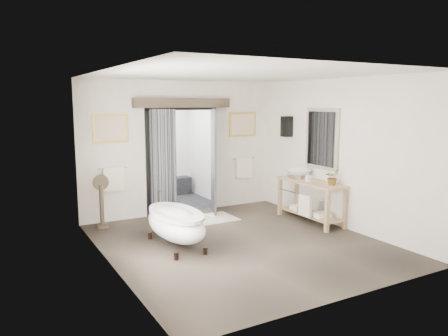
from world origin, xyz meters
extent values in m
plane|color=brown|center=(0.00, 0.00, 0.00)|extent=(5.00, 5.00, 0.00)
cube|color=silver|center=(0.00, -2.50, 1.45)|extent=(4.50, 0.02, 2.90)
cube|color=silver|center=(-2.25, 0.00, 1.45)|extent=(0.02, 5.00, 2.90)
cube|color=silver|center=(2.25, 0.00, 1.45)|extent=(0.02, 5.00, 2.90)
cube|color=silver|center=(-1.52, 2.50, 1.45)|extent=(1.45, 0.02, 2.90)
cube|color=silver|center=(1.52, 2.50, 1.45)|extent=(1.45, 0.02, 2.90)
cube|color=silver|center=(0.00, 2.50, 2.60)|extent=(1.60, 0.02, 0.60)
cube|color=silver|center=(0.00, 0.00, 2.90)|extent=(4.50, 5.00, 0.02)
cube|color=white|center=(-2.20, -0.60, 1.35)|extent=(0.02, 2.20, 2.70)
cube|color=gray|center=(2.23, 0.49, 1.70)|extent=(0.05, 0.95, 1.25)
cube|color=silver|center=(2.19, 0.49, 1.70)|extent=(0.01, 0.80, 1.10)
cube|color=black|center=(2.13, 1.55, 1.90)|extent=(0.20, 0.20, 0.45)
sphere|color=#FFCC8C|center=(2.13, 1.55, 1.90)|extent=(0.10, 0.10, 0.10)
cube|color=black|center=(0.00, 3.50, 0.01)|extent=(2.20, 2.00, 0.01)
cube|color=silver|center=(0.00, 3.50, 2.50)|extent=(2.20, 2.00, 0.02)
cube|color=white|center=(0.00, 4.50, 1.25)|extent=(2.20, 0.02, 2.50)
cube|color=white|center=(-1.10, 3.50, 1.25)|extent=(0.02, 2.00, 2.50)
cube|color=white|center=(1.10, 3.50, 1.25)|extent=(0.02, 2.00, 2.50)
cube|color=black|center=(0.00, 4.32, 0.23)|extent=(2.00, 0.35, 0.45)
cylinder|color=silver|center=(-0.40, 4.47, 1.60)|extent=(0.40, 0.03, 0.40)
cylinder|color=silver|center=(0.40, 4.47, 1.60)|extent=(0.40, 0.03, 0.40)
cube|color=black|center=(-0.80, 2.50, 1.15)|extent=(0.07, 0.10, 2.30)
cube|color=black|center=(0.80, 2.50, 1.15)|extent=(0.07, 0.10, 2.30)
cube|color=black|center=(0.00, 2.50, 2.30)|extent=(1.67, 0.10, 0.07)
cube|color=black|center=(-0.60, 2.15, 1.15)|extent=(0.33, 0.76, 2.30)
cube|color=black|center=(0.60, 2.15, 1.15)|extent=(0.33, 0.76, 2.30)
cube|color=#4D3D2F|center=(0.00, 2.40, 2.42)|extent=(2.20, 0.20, 0.20)
cube|color=gold|center=(-1.55, 2.48, 1.92)|extent=(0.72, 0.03, 0.57)
cube|color=beige|center=(-1.55, 2.46, 1.92)|extent=(0.62, 0.01, 0.47)
cube|color=gold|center=(1.55, 2.48, 1.92)|extent=(0.72, 0.03, 0.57)
cube|color=beige|center=(1.55, 2.46, 1.92)|extent=(0.62, 0.01, 0.47)
cylinder|color=silver|center=(-1.55, 2.44, 1.12)|extent=(0.60, 0.02, 0.02)
cube|color=#F9E8CA|center=(-1.55, 2.42, 0.90)|extent=(0.42, 0.08, 0.48)
cylinder|color=silver|center=(1.55, 2.44, 1.12)|extent=(0.60, 0.02, 0.02)
cube|color=#F9E8CA|center=(1.55, 2.42, 0.90)|extent=(0.42, 0.08, 0.48)
cylinder|color=black|center=(-1.30, -0.20, 0.06)|extent=(0.08, 0.08, 0.12)
cylinder|color=black|center=(-0.80, -0.20, 0.06)|extent=(0.08, 0.08, 0.12)
cylinder|color=black|center=(-1.30, 1.01, 0.06)|extent=(0.08, 0.08, 0.12)
cylinder|color=black|center=(-0.80, 1.01, 0.06)|extent=(0.08, 0.08, 0.12)
ellipsoid|color=white|center=(-1.05, 0.40, 0.39)|extent=(0.77, 1.72, 0.55)
cylinder|color=black|center=(-1.05, 1.19, 0.73)|extent=(0.03, 0.03, 0.22)
cube|color=tan|center=(1.75, -0.25, 0.42)|extent=(0.07, 0.07, 0.85)
cube|color=tan|center=(2.21, -0.25, 0.42)|extent=(0.07, 0.07, 0.85)
cube|color=tan|center=(1.75, 1.23, 0.42)|extent=(0.07, 0.07, 0.85)
cube|color=tan|center=(2.21, 1.23, 0.42)|extent=(0.07, 0.07, 0.85)
cube|color=tan|center=(1.98, 0.49, 0.82)|extent=(0.55, 1.60, 0.05)
cube|color=tan|center=(1.98, 0.49, 0.16)|extent=(0.45, 1.50, 0.03)
cylinder|color=silver|center=(1.71, 0.49, 0.60)|extent=(0.02, 1.40, 0.02)
cube|color=#F9E8CA|center=(1.71, 0.34, 0.40)|extent=(0.06, 0.34, 0.42)
cube|color=#F9E8CA|center=(1.98, 0.14, 0.23)|extent=(0.35, 0.25, 0.10)
cube|color=#F9E8CA|center=(1.98, 0.84, 0.23)|extent=(0.35, 0.25, 0.10)
cube|color=#4D3D2F|center=(-1.87, 2.14, 0.04)|extent=(0.20, 0.20, 0.07)
cylinder|color=#4D3D2F|center=(-1.87, 2.14, 0.46)|extent=(0.08, 0.08, 0.78)
cylinder|color=silver|center=(-1.87, 2.16, 0.90)|extent=(0.28, 0.02, 0.28)
cylinder|color=#4D3D2F|center=(-1.87, 2.15, 0.90)|extent=(0.31, 0.01, 0.31)
cube|color=beige|center=(0.19, 1.66, 0.01)|extent=(1.21, 0.82, 0.01)
cube|color=white|center=(0.04, 1.68, 0.04)|extent=(0.14, 0.26, 0.05)
cube|color=white|center=(0.27, 1.68, 0.04)|extent=(0.14, 0.26, 0.05)
imported|color=white|center=(1.97, 0.90, 0.94)|extent=(0.60, 0.60, 0.18)
imported|color=gray|center=(2.03, -0.05, 1.01)|extent=(0.36, 0.34, 0.32)
imported|color=gray|center=(1.87, 0.46, 0.94)|extent=(0.09, 0.09, 0.19)
imported|color=gray|center=(1.93, 1.18, 0.93)|extent=(0.16, 0.16, 0.15)
camera|label=1|loc=(-3.84, -6.26, 2.45)|focal=35.00mm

